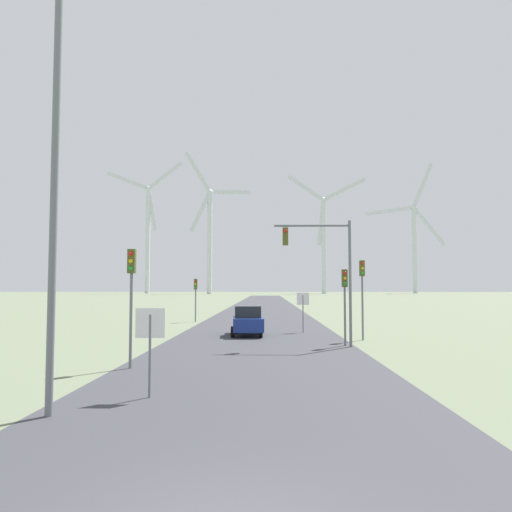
% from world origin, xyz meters
% --- Properties ---
extents(road_surface, '(10.00, 240.00, 0.01)m').
position_xyz_m(road_surface, '(0.00, 48.00, 0.00)').
color(road_surface, '#38383D').
rests_on(road_surface, ground).
extents(streetlamp, '(3.79, 0.32, 11.01)m').
position_xyz_m(streetlamp, '(-4.49, 5.46, 6.86)').
color(streetlamp, slate).
rests_on(streetlamp, ground).
extents(stop_sign_near, '(0.81, 0.07, 2.40)m').
position_xyz_m(stop_sign_near, '(-2.63, 7.45, 1.68)').
color(stop_sign_near, slate).
rests_on(stop_sign_near, ground).
extents(stop_sign_far, '(0.81, 0.07, 2.61)m').
position_xyz_m(stop_sign_far, '(2.93, 27.00, 1.83)').
color(stop_sign_far, slate).
rests_on(stop_sign_far, ground).
extents(traffic_light_post_near_left, '(0.28, 0.33, 4.39)m').
position_xyz_m(traffic_light_post_near_left, '(-4.48, 12.24, 3.20)').
color(traffic_light_post_near_left, slate).
rests_on(traffic_light_post_near_left, ground).
extents(traffic_light_post_near_right, '(0.28, 0.34, 3.88)m').
position_xyz_m(traffic_light_post_near_right, '(4.53, 19.48, 2.85)').
color(traffic_light_post_near_right, slate).
rests_on(traffic_light_post_near_right, ground).
extents(traffic_light_post_mid_left, '(0.28, 0.33, 3.68)m').
position_xyz_m(traffic_light_post_mid_left, '(-5.59, 36.72, 2.70)').
color(traffic_light_post_mid_left, slate).
rests_on(traffic_light_post_mid_left, ground).
extents(traffic_light_post_mid_right, '(0.28, 0.34, 4.49)m').
position_xyz_m(traffic_light_post_mid_right, '(5.95, 22.24, 3.28)').
color(traffic_light_post_mid_right, slate).
rests_on(traffic_light_post_mid_right, ground).
extents(traffic_light_mast_overhead, '(3.89, 0.35, 6.34)m').
position_xyz_m(traffic_light_mast_overhead, '(3.46, 19.02, 4.44)').
color(traffic_light_mast_overhead, slate).
rests_on(traffic_light_mast_overhead, ground).
extents(car_approaching, '(2.07, 4.21, 1.83)m').
position_xyz_m(car_approaching, '(-0.64, 24.80, 0.91)').
color(car_approaching, navy).
rests_on(car_approaching, ground).
extents(wind_turbine_far_left, '(35.91, 5.55, 64.49)m').
position_xyz_m(wind_turbine_far_left, '(-56.69, 231.20, 30.99)').
color(wind_turbine_far_left, silver).
rests_on(wind_turbine_far_left, ground).
extents(wind_turbine_left, '(28.24, 15.36, 61.52)m').
position_xyz_m(wind_turbine_left, '(-24.48, 210.52, 27.78)').
color(wind_turbine_left, silver).
rests_on(wind_turbine_left, ground).
extents(wind_turbine_center, '(34.83, 12.55, 55.87)m').
position_xyz_m(wind_turbine_center, '(26.61, 220.90, 26.93)').
color(wind_turbine_center, silver).
rests_on(wind_turbine_center, ground).
extents(wind_turbine_right, '(37.80, 2.60, 63.08)m').
position_xyz_m(wind_turbine_right, '(71.59, 234.17, 26.50)').
color(wind_turbine_right, silver).
rests_on(wind_turbine_right, ground).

